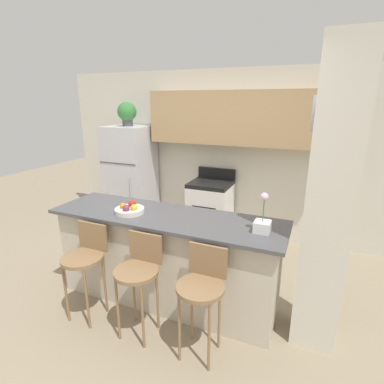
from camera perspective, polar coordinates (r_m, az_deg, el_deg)
name	(u,v)px	position (r m, az deg, el deg)	size (l,w,h in m)	color
ground_plane	(167,298)	(3.51, -4.71, -19.55)	(14.00, 14.00, 0.00)	gray
wall_back	(231,139)	(4.62, 7.45, 9.89)	(5.60, 0.38, 2.55)	silver
pillar_right	(329,206)	(2.64, 24.58, -2.41)	(0.38, 0.32, 2.55)	silver
counter_bar	(166,258)	(3.24, -4.93, -12.46)	(2.41, 0.70, 0.98)	beige
refrigerator	(131,178)	(5.15, -11.55, 2.71)	(0.70, 0.70, 1.70)	silver
stove_range	(210,210)	(4.69, 3.53, -3.35)	(0.61, 0.60, 1.07)	white
bar_stool_left	(85,258)	(3.13, -19.64, -11.68)	(0.40, 0.40, 0.95)	olive
bar_stool_mid	(139,271)	(2.79, -10.11, -14.56)	(0.40, 0.40, 0.95)	olive
bar_stool_right	(202,287)	(2.55, 1.92, -17.55)	(0.40, 0.40, 0.95)	olive
potted_plant_on_fridge	(127,113)	(5.00, -12.28, 14.54)	(0.30, 0.30, 0.37)	#4C4C51
orchid_vase	(263,222)	(2.68, 13.29, -5.63)	(0.14, 0.14, 0.36)	white
fruit_bowl	(130,209)	(3.13, -11.81, -3.27)	(0.30, 0.30, 0.12)	silver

